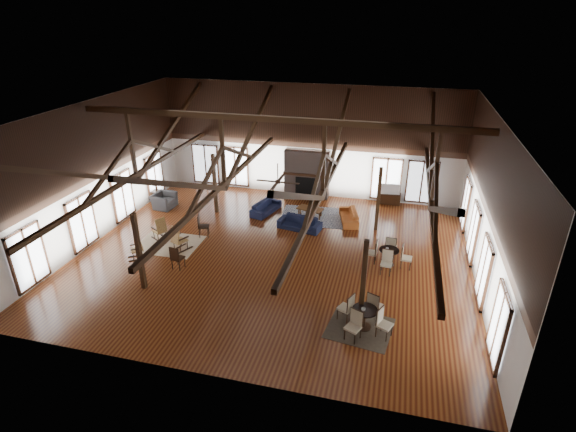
% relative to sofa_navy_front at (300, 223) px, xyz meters
% --- Properties ---
extents(floor, '(16.00, 16.00, 0.00)m').
position_rel_sofa_navy_front_xyz_m(floor, '(-0.52, -2.65, -0.29)').
color(floor, brown).
rests_on(floor, ground).
extents(ceiling, '(16.00, 14.00, 0.02)m').
position_rel_sofa_navy_front_xyz_m(ceiling, '(-0.52, -2.65, 5.71)').
color(ceiling, black).
rests_on(ceiling, wall_back).
extents(wall_back, '(16.00, 0.02, 6.00)m').
position_rel_sofa_navy_front_xyz_m(wall_back, '(-0.52, 4.35, 2.71)').
color(wall_back, silver).
rests_on(wall_back, floor).
extents(wall_front, '(16.00, 0.02, 6.00)m').
position_rel_sofa_navy_front_xyz_m(wall_front, '(-0.52, -9.65, 2.71)').
color(wall_front, silver).
rests_on(wall_front, floor).
extents(wall_left, '(0.02, 14.00, 6.00)m').
position_rel_sofa_navy_front_xyz_m(wall_left, '(-8.52, -2.65, 2.71)').
color(wall_left, silver).
rests_on(wall_left, floor).
extents(wall_right, '(0.02, 14.00, 6.00)m').
position_rel_sofa_navy_front_xyz_m(wall_right, '(7.48, -2.65, 2.71)').
color(wall_right, silver).
rests_on(wall_right, floor).
extents(roof_truss, '(15.60, 14.07, 3.14)m').
position_rel_sofa_navy_front_xyz_m(roof_truss, '(-0.52, -2.65, 3.73)').
color(roof_truss, '#31200D').
rests_on(roof_truss, wall_back).
extents(post_grid, '(8.16, 7.16, 3.05)m').
position_rel_sofa_navy_front_xyz_m(post_grid, '(-0.52, -2.65, 1.23)').
color(post_grid, '#31200D').
rests_on(post_grid, floor).
extents(fireplace, '(2.50, 0.69, 2.60)m').
position_rel_sofa_navy_front_xyz_m(fireplace, '(-0.52, 4.02, 0.99)').
color(fireplace, '#735F58').
rests_on(fireplace, floor).
extents(ceiling_fan, '(1.60, 1.60, 0.75)m').
position_rel_sofa_navy_front_xyz_m(ceiling_fan, '(-0.02, -3.65, 3.44)').
color(ceiling_fan, black).
rests_on(ceiling_fan, roof_truss).
extents(sofa_navy_front, '(2.13, 1.14, 0.59)m').
position_rel_sofa_navy_front_xyz_m(sofa_navy_front, '(0.00, 0.00, 0.00)').
color(sofa_navy_front, black).
rests_on(sofa_navy_front, floor).
extents(sofa_navy_left, '(2.05, 1.23, 0.56)m').
position_rel_sofa_navy_front_xyz_m(sofa_navy_left, '(-2.07, 1.40, -0.01)').
color(sofa_navy_left, '#131835').
rests_on(sofa_navy_left, floor).
extents(sofa_orange, '(2.04, 1.20, 0.56)m').
position_rel_sofa_navy_front_xyz_m(sofa_orange, '(2.14, 1.40, -0.01)').
color(sofa_orange, '#B55923').
rests_on(sofa_orange, floor).
extents(coffee_table, '(1.35, 0.91, 0.47)m').
position_rel_sofa_navy_front_xyz_m(coffee_table, '(0.21, 1.42, 0.12)').
color(coffee_table, brown).
rests_on(coffee_table, floor).
extents(vase, '(0.23, 0.23, 0.20)m').
position_rel_sofa_navy_front_xyz_m(vase, '(0.18, 1.42, 0.28)').
color(vase, '#B2B2B2').
rests_on(vase, coffee_table).
extents(armchair, '(1.24, 1.11, 0.75)m').
position_rel_sofa_navy_front_xyz_m(armchair, '(-7.38, 0.73, 0.08)').
color(armchair, '#2C2C2F').
rests_on(armchair, floor).
extents(side_table_lamp, '(0.49, 0.49, 1.26)m').
position_rel_sofa_navy_front_xyz_m(side_table_lamp, '(-8.05, 1.23, 0.18)').
color(side_table_lamp, black).
rests_on(side_table_lamp, floor).
extents(rocking_chair_a, '(0.95, 0.81, 1.09)m').
position_rel_sofa_navy_front_xyz_m(rocking_chair_a, '(-5.76, -2.58, 0.22)').
color(rocking_chair_a, olive).
rests_on(rocking_chair_a, floor).
extents(rocking_chair_b, '(0.80, 1.01, 1.15)m').
position_rel_sofa_navy_front_xyz_m(rocking_chair_b, '(-4.54, -3.29, 0.25)').
color(rocking_chair_b, olive).
rests_on(rocking_chair_b, floor).
extents(rocking_chair_c, '(0.84, 0.76, 0.97)m').
position_rel_sofa_navy_front_xyz_m(rocking_chair_c, '(-5.87, -4.22, 0.16)').
color(rocking_chair_c, olive).
rests_on(rocking_chair_c, floor).
extents(side_chair_a, '(0.57, 0.57, 1.08)m').
position_rel_sofa_navy_front_xyz_m(side_chair_a, '(-4.13, -1.81, 0.34)').
color(side_chair_a, black).
rests_on(side_chair_a, floor).
extents(side_chair_b, '(0.49, 0.49, 1.02)m').
position_rel_sofa_navy_front_xyz_m(side_chair_b, '(-3.92, -4.68, 0.30)').
color(side_chair_b, black).
rests_on(side_chair_b, floor).
extents(cafe_table_near, '(1.91, 1.91, 0.99)m').
position_rel_sofa_navy_front_xyz_m(cafe_table_near, '(3.62, -6.46, 0.20)').
color(cafe_table_near, black).
rests_on(cafe_table_near, floor).
extents(cafe_table_far, '(1.87, 1.87, 0.97)m').
position_rel_sofa_navy_front_xyz_m(cafe_table_far, '(4.19, -2.27, 0.19)').
color(cafe_table_far, black).
rests_on(cafe_table_far, floor).
extents(cup_near, '(0.17, 0.17, 0.11)m').
position_rel_sofa_navy_front_xyz_m(cup_near, '(3.58, -6.54, 0.47)').
color(cup_near, '#B2B2B2').
rests_on(cup_near, cafe_table_near).
extents(cup_far, '(0.15, 0.15, 0.09)m').
position_rel_sofa_navy_front_xyz_m(cup_far, '(4.11, -2.30, 0.45)').
color(cup_far, '#B2B2B2').
rests_on(cup_far, cafe_table_far).
extents(tv_console, '(1.14, 0.43, 0.57)m').
position_rel_sofa_navy_front_xyz_m(tv_console, '(3.94, 4.10, -0.01)').
color(tv_console, black).
rests_on(tv_console, floor).
extents(television, '(1.00, 0.23, 0.57)m').
position_rel_sofa_navy_front_xyz_m(television, '(3.94, 4.10, 0.56)').
color(television, '#B2B2B2').
rests_on(television, tv_console).
extents(rug_tan, '(2.73, 2.15, 0.01)m').
position_rel_sofa_navy_front_xyz_m(rug_tan, '(-5.27, -2.86, -0.29)').
color(rug_tan, tan).
rests_on(rug_tan, floor).
extents(rug_navy, '(3.40, 2.67, 0.01)m').
position_rel_sofa_navy_front_xyz_m(rug_navy, '(0.39, 1.52, -0.29)').
color(rug_navy, '#16203F').
rests_on(rug_navy, floor).
extents(rug_dark, '(2.27, 2.11, 0.01)m').
position_rel_sofa_navy_front_xyz_m(rug_dark, '(3.50, -6.53, -0.29)').
color(rug_dark, black).
rests_on(rug_dark, floor).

